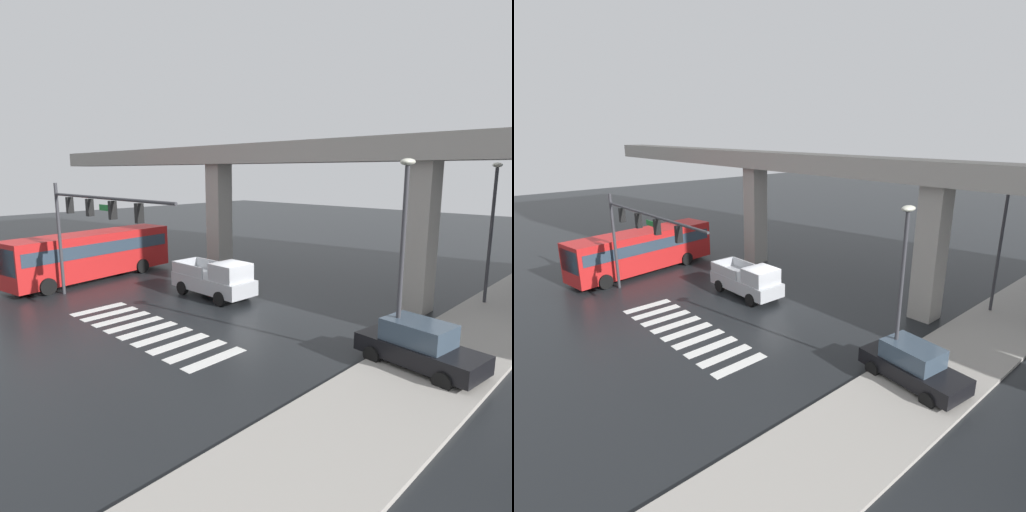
% 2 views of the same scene
% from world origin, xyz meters
% --- Properties ---
extents(ground_plane, '(120.00, 120.00, 0.00)m').
position_xyz_m(ground_plane, '(0.00, 0.00, 0.00)').
color(ground_plane, black).
extents(crosswalk_stripes, '(9.35, 2.80, 0.01)m').
position_xyz_m(crosswalk_stripes, '(-0.00, -5.82, 0.01)').
color(crosswalk_stripes, silver).
rests_on(crosswalk_stripes, ground).
extents(elevated_overpass, '(55.52, 2.12, 8.50)m').
position_xyz_m(elevated_overpass, '(0.00, 4.87, 7.27)').
color(elevated_overpass, '#9E9991').
rests_on(elevated_overpass, ground).
extents(sidewalk_east, '(4.00, 36.00, 0.15)m').
position_xyz_m(sidewalk_east, '(10.58, 2.00, 0.07)').
color(sidewalk_east, '#9E9991').
rests_on(sidewalk_east, ground).
extents(pickup_truck, '(5.12, 2.12, 2.08)m').
position_xyz_m(pickup_truck, '(-1.69, -0.33, 0.99)').
color(pickup_truck, '#A8AAAF').
rests_on(pickup_truck, ground).
extents(city_bus, '(4.04, 11.05, 2.99)m').
position_xyz_m(city_bus, '(-10.73, -2.94, 1.72)').
color(city_bus, red).
rests_on(city_bus, ground).
extents(sedan_black, '(4.49, 2.36, 1.72)m').
position_xyz_m(sedan_black, '(10.17, -1.46, 0.85)').
color(sedan_black, black).
rests_on(sedan_black, ground).
extents(traffic_signal_mast, '(10.89, 0.32, 6.20)m').
position_xyz_m(traffic_signal_mast, '(-4.87, -5.76, 4.68)').
color(traffic_signal_mast, '#38383D').
rests_on(traffic_signal_mast, ground).
extents(street_lamp_near_corner, '(0.44, 0.70, 7.24)m').
position_xyz_m(street_lamp_near_corner, '(9.38, -1.53, 4.56)').
color(street_lamp_near_corner, '#38383D').
rests_on(street_lamp_near_corner, ground).
extents(street_lamp_mid_block, '(0.44, 0.70, 7.24)m').
position_xyz_m(street_lamp_mid_block, '(9.38, 8.32, 4.56)').
color(street_lamp_mid_block, '#38383D').
rests_on(street_lamp_mid_block, ground).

